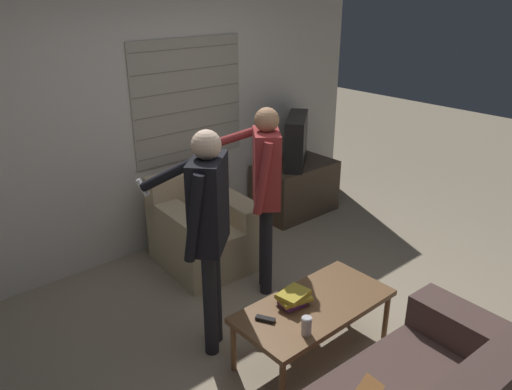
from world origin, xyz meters
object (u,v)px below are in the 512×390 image
(book_stack, at_px, (293,298))
(tv, at_px, (296,140))
(person_left_standing, at_px, (207,219))
(soda_can, at_px, (306,326))
(person_right_standing, at_px, (265,181))
(armchair_beige, at_px, (203,230))
(spare_remote, at_px, (265,319))
(coffee_table, at_px, (314,308))

(book_stack, bearing_deg, tv, 44.63)
(person_left_standing, xyz_separation_m, soda_can, (0.21, -0.73, -0.54))
(person_right_standing, bearing_deg, armchair_beige, 47.04)
(spare_remote, bearing_deg, tv, 12.35)
(coffee_table, distance_m, soda_can, 0.35)
(coffee_table, distance_m, book_stack, 0.18)
(tv, height_order, spare_remote, tv)
(tv, bearing_deg, soda_can, 6.01)
(person_right_standing, height_order, spare_remote, person_right_standing)
(person_left_standing, bearing_deg, spare_remote, -118.75)
(soda_can, height_order, spare_remote, soda_can)
(spare_remote, bearing_deg, armchair_beige, 41.02)
(soda_can, bearing_deg, armchair_beige, 75.47)
(armchair_beige, height_order, tv, tv)
(person_right_standing, xyz_separation_m, book_stack, (-0.42, -0.77, -0.52))
(person_left_standing, xyz_separation_m, person_right_standing, (0.79, 0.32, -0.02))
(coffee_table, bearing_deg, soda_can, -146.22)
(armchair_beige, relative_size, spare_remote, 6.88)
(soda_can, bearing_deg, person_left_standing, 106.02)
(soda_can, bearing_deg, spare_remote, 111.06)
(coffee_table, bearing_deg, tv, 48.10)
(person_left_standing, height_order, spare_remote, person_left_standing)
(person_left_standing, relative_size, person_right_standing, 1.02)
(person_right_standing, distance_m, soda_can, 1.31)
(coffee_table, height_order, person_left_standing, person_left_standing)
(person_right_standing, bearing_deg, spare_remote, 175.97)
(person_left_standing, bearing_deg, person_right_standing, -19.82)
(book_stack, bearing_deg, coffee_table, -35.66)
(armchair_beige, relative_size, tv, 1.32)
(person_right_standing, bearing_deg, person_left_standing, 149.25)
(armchair_beige, distance_m, soda_can, 1.84)
(tv, bearing_deg, person_right_standing, -4.48)
(coffee_table, xyz_separation_m, soda_can, (-0.28, -0.19, 0.10))
(tv, relative_size, book_stack, 2.78)
(spare_remote, bearing_deg, coffee_table, -40.48)
(coffee_table, height_order, tv, tv)
(book_stack, height_order, soda_can, soda_can)
(person_right_standing, bearing_deg, soda_can, -171.69)
(armchair_beige, height_order, coffee_table, armchair_beige)
(person_left_standing, bearing_deg, soda_can, -115.67)
(person_left_standing, xyz_separation_m, spare_remote, (0.11, -0.46, -0.59))
(person_left_standing, relative_size, soda_can, 12.96)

